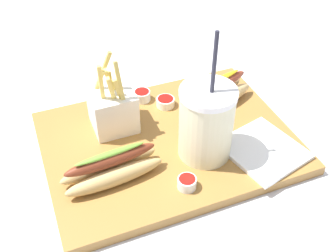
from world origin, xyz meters
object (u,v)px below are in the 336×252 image
Objects in this scene: ketchup_cup_2 at (187,182)px; napkin_stack at (263,150)px; fries_basket at (113,108)px; hot_dog_2 at (112,168)px; soda_cup at (206,123)px; ketchup_cup_1 at (165,102)px; ketchup_cup_3 at (142,95)px; hot_dog_1 at (217,95)px.

napkin_stack is at bearing 9.04° from ketchup_cup_2.
napkin_stack is (0.23, -0.17, -0.04)m from fries_basket.
ketchup_cup_2 is at bearing -30.93° from hot_dog_2.
ketchup_cup_1 is (-0.01, 0.15, -0.06)m from soda_cup.
fries_basket reaches higher than hot_dog_2.
ketchup_cup_2 is at bearing -133.86° from soda_cup.
fries_basket is 4.52× the size of ketchup_cup_3.
ketchup_cup_1 is 0.22m from napkin_stack.
soda_cup is 0.16m from ketchup_cup_1.
ketchup_cup_3 is at bearing 105.62° from soda_cup.
fries_basket is (-0.13, 0.13, -0.03)m from soda_cup.
hot_dog_2 is at bearing -179.97° from soda_cup.
napkin_stack is (0.11, -0.19, -0.01)m from ketchup_cup_1.
soda_cup is 1.35× the size of hot_dog_2.
hot_dog_1 is at bearing -3.95° from fries_basket.
hot_dog_2 is (-0.25, -0.11, -0.00)m from hot_dog_1.
hot_dog_1 is 5.08× the size of ketchup_cup_3.
ketchup_cup_1 is 1.08× the size of ketchup_cup_3.
fries_basket is at bearing 72.85° from hot_dog_2.
fries_basket is 0.89× the size of hot_dog_2.
hot_dog_1 is at bearing 24.56° from hot_dog_2.
fries_basket reaches higher than ketchup_cup_2.
ketchup_cup_1 is (0.11, 0.02, -0.03)m from fries_basket.
ketchup_cup_2 is (-0.14, -0.18, -0.01)m from hot_dog_1.
hot_dog_1 is (0.21, -0.01, -0.02)m from fries_basket.
ketchup_cup_2 is 0.92× the size of ketchup_cup_3.
hot_dog_1 is 0.16m from napkin_stack.
ketchup_cup_1 is 0.05m from ketchup_cup_3.
ketchup_cup_3 is at bearing 87.88° from ketchup_cup_2.
fries_basket is 4.19× the size of ketchup_cup_1.
hot_dog_1 is 0.10m from ketchup_cup_1.
hot_dog_2 is 1.32× the size of napkin_stack.
ketchup_cup_1 is 0.22m from ketchup_cup_2.
fries_basket is at bearing -142.52° from ketchup_cup_3.
hot_dog_2 reaches higher than ketchup_cup_2.
napkin_stack is at bearing -36.37° from fries_basket.
ketchup_cup_2 is (-0.06, -0.06, -0.06)m from soda_cup.
ketchup_cup_2 is 0.25m from ketchup_cup_3.
napkin_stack is (0.02, -0.15, -0.02)m from hot_dog_1.
fries_basket is 0.21m from hot_dog_1.
fries_basket reaches higher than hot_dog_1.
fries_basket is at bearing -168.83° from ketchup_cup_1.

